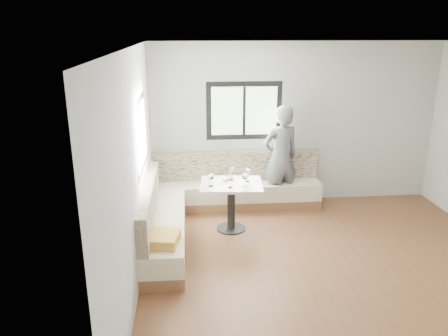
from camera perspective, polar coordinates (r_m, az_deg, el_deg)
The scene contains 10 objects.
room at distance 5.47m, azimuth 14.46°, elevation 0.32°, with size 5.01×5.01×2.81m.
banquette at distance 7.00m, azimuth -2.23°, elevation -4.62°, with size 2.90×2.80×0.95m.
table at distance 6.68m, azimuth 0.95°, elevation -3.55°, with size 0.98×0.79×0.76m.
person at distance 7.50m, azimuth 7.39°, elevation 1.38°, with size 0.65×0.43×1.79m, color slate.
olive_ramekin at distance 6.71m, azimuth 0.19°, elevation -1.50°, with size 0.10×0.10×0.04m.
wine_glass_a at distance 6.44m, azimuth -1.72°, elevation -1.15°, with size 0.10×0.10×0.21m.
wine_glass_b at distance 6.39m, azimuth 0.75°, elevation -1.32°, with size 0.10×0.10×0.21m.
wine_glass_c at distance 6.46m, azimuth 2.76°, elevation -1.10°, with size 0.10×0.10×0.21m.
wine_glass_d at distance 6.70m, azimuth 1.03°, elevation -0.38°, with size 0.10×0.10×0.21m.
wine_glass_e at distance 6.65m, azimuth 3.12°, elevation -0.55°, with size 0.10×0.10×0.21m.
Camera 1 is at (-1.87, -4.84, 3.02)m, focal length 35.00 mm.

